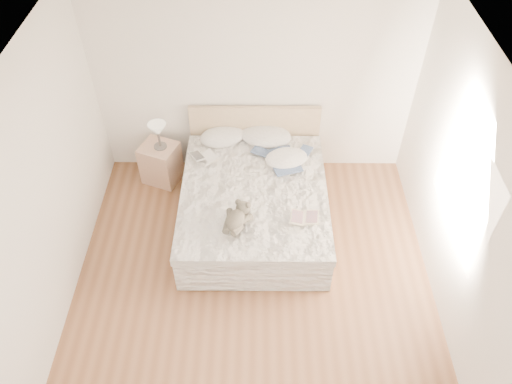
% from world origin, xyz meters
% --- Properties ---
extents(floor, '(4.00, 4.50, 0.00)m').
position_xyz_m(floor, '(0.00, 0.00, 0.00)').
color(floor, brown).
rests_on(floor, ground).
extents(ceiling, '(4.00, 4.50, 0.00)m').
position_xyz_m(ceiling, '(0.00, 0.00, 2.70)').
color(ceiling, white).
rests_on(ceiling, ground).
extents(wall_back, '(4.00, 0.02, 2.70)m').
position_xyz_m(wall_back, '(0.00, 2.25, 1.35)').
color(wall_back, white).
rests_on(wall_back, ground).
extents(wall_left, '(0.02, 4.50, 2.70)m').
position_xyz_m(wall_left, '(-2.00, 0.00, 1.35)').
color(wall_left, white).
rests_on(wall_left, ground).
extents(wall_right, '(0.02, 4.50, 2.70)m').
position_xyz_m(wall_right, '(2.00, 0.00, 1.35)').
color(wall_right, white).
rests_on(wall_right, ground).
extents(window, '(0.02, 1.30, 1.10)m').
position_xyz_m(window, '(1.99, 0.30, 1.45)').
color(window, white).
rests_on(window, wall_right).
extents(bed, '(1.72, 2.14, 1.00)m').
position_xyz_m(bed, '(0.00, 1.19, 0.31)').
color(bed, tan).
rests_on(bed, floor).
extents(nightstand, '(0.56, 0.54, 0.56)m').
position_xyz_m(nightstand, '(-1.25, 1.93, 0.28)').
color(nightstand, tan).
rests_on(nightstand, floor).
extents(table_lamp, '(0.26, 0.26, 0.37)m').
position_xyz_m(table_lamp, '(-1.22, 1.92, 0.82)').
color(table_lamp, '#544D48').
rests_on(table_lamp, nightstand).
extents(pillow_left, '(0.68, 0.56, 0.18)m').
position_xyz_m(pillow_left, '(-0.42, 2.05, 0.64)').
color(pillow_left, white).
rests_on(pillow_left, bed).
extents(pillow_middle, '(0.72, 0.56, 0.20)m').
position_xyz_m(pillow_middle, '(0.15, 2.06, 0.64)').
color(pillow_middle, white).
rests_on(pillow_middle, bed).
extents(pillow_right, '(0.61, 0.49, 0.16)m').
position_xyz_m(pillow_right, '(0.40, 1.62, 0.64)').
color(pillow_right, white).
rests_on(pillow_right, bed).
extents(blouse, '(0.68, 0.71, 0.02)m').
position_xyz_m(blouse, '(0.36, 1.59, 0.63)').
color(blouse, navy).
rests_on(blouse, bed).
extents(photo_book, '(0.37, 0.35, 0.02)m').
position_xyz_m(photo_book, '(-0.64, 1.66, 0.63)').
color(photo_book, white).
rests_on(photo_book, bed).
extents(childrens_book, '(0.35, 0.26, 0.02)m').
position_xyz_m(childrens_book, '(0.56, 0.65, 0.63)').
color(childrens_book, '#FAEEC9').
rests_on(childrens_book, bed).
extents(teddy_bear, '(0.38, 0.45, 0.20)m').
position_xyz_m(teddy_bear, '(-0.20, 0.52, 0.65)').
color(teddy_bear, '#585144').
rests_on(teddy_bear, bed).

